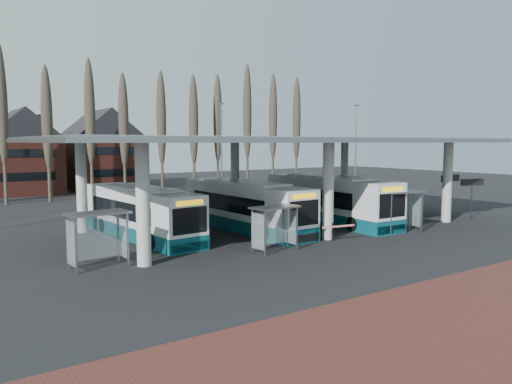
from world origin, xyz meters
TOP-DOWN VIEW (x-y plane):
  - ground at (0.00, 0.00)m, footprint 140.00×140.00m
  - station_canopy at (0.00, 8.00)m, footprint 32.00×16.00m
  - poplar_row at (0.00, 33.00)m, footprint 45.10×1.10m
  - lamp_post_b at (6.00, 26.00)m, footprint 0.80×0.16m
  - lamp_post_c at (20.00, 20.00)m, footprint 0.80×0.16m
  - bus_0 at (-9.43, 9.59)m, footprint 3.57×11.83m
  - bus_1 at (-2.46, 8.20)m, footprint 3.04×12.17m
  - bus_2 at (4.56, 7.53)m, footprint 3.16×12.76m
  - shelter_0 at (-13.97, 3.51)m, footprint 3.01×1.66m
  - shelter_1 at (-4.84, 1.61)m, footprint 2.82×1.59m
  - shelter_2 at (5.62, 1.66)m, footprint 3.22×1.99m
  - info_sign_0 at (15.15, 2.47)m, footprint 2.06×0.71m
  - info_sign_1 at (15.56, 4.72)m, footprint 2.24×0.21m
  - barrier at (-0.16, 1.49)m, footprint 2.26×0.77m

SIDE VIEW (x-z plane):
  - ground at x=0.00m, z-range 0.00..0.00m
  - barrier at x=-0.16m, z-range 0.31..1.45m
  - bus_0 at x=-9.43m, z-range -0.09..3.14m
  - bus_1 at x=-2.46m, z-range -0.10..3.26m
  - bus_2 at x=4.56m, z-range -0.10..3.42m
  - shelter_1 at x=-4.84m, z-range 0.57..3.09m
  - shelter_0 at x=-13.97m, z-range 0.61..3.32m
  - shelter_2 at x=5.62m, z-range 0.64..3.44m
  - info_sign_0 at x=15.15m, z-range 1.07..4.21m
  - info_sign_1 at x=15.56m, z-range 1.13..4.46m
  - lamp_post_b at x=6.00m, z-range 0.25..10.42m
  - lamp_post_c at x=20.00m, z-range 0.25..10.42m
  - station_canopy at x=0.00m, z-range 2.51..8.85m
  - poplar_row at x=0.00m, z-range 1.53..16.03m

